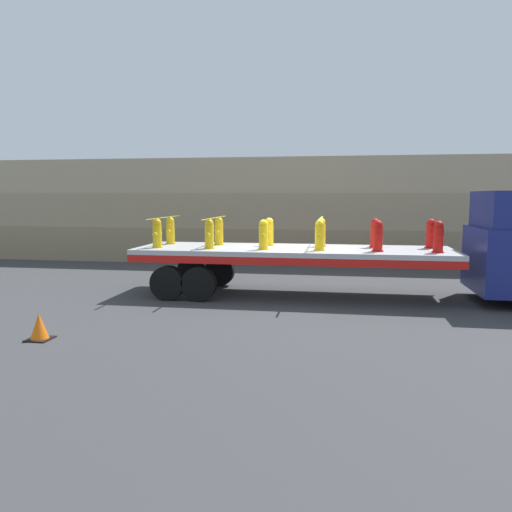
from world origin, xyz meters
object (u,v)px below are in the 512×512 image
Objects in this scene: flatbed_trailer at (268,257)px; fire_hydrant_red_near_4 at (378,236)px; fire_hydrant_yellow_far_2 at (269,232)px; traffic_cone at (39,327)px; fire_hydrant_yellow_near_2 at (263,235)px; fire_hydrant_yellow_far_0 at (170,231)px; fire_hydrant_red_near_5 at (438,237)px; fire_hydrant_yellow_near_0 at (157,234)px; fire_hydrant_yellow_near_1 at (209,234)px; fire_hydrant_yellow_far_1 at (219,231)px; fire_hydrant_yellow_far_3 at (321,233)px; fire_hydrant_red_far_5 at (431,234)px; fire_hydrant_yellow_near_3 at (320,236)px; fire_hydrant_red_far_4 at (375,233)px.

fire_hydrant_red_near_4 reaches higher than flatbed_trailer.
fire_hydrant_yellow_far_2 reaches higher than traffic_cone.
flatbed_trailer is 0.87m from fire_hydrant_yellow_near_2.
fire_hydrant_yellow_far_0 is 7.61m from fire_hydrant_red_near_5.
flatbed_trailer is at bearing 83.93° from fire_hydrant_yellow_near_2.
fire_hydrant_yellow_far_0 is at bearing 169.78° from flatbed_trailer.
fire_hydrant_yellow_near_0 is 1.00× the size of fire_hydrant_yellow_near_1.
fire_hydrant_yellow_far_1 is 1.00× the size of fire_hydrant_yellow_near_2.
fire_hydrant_yellow_far_2 is at bearing 36.32° from fire_hydrant_yellow_near_1.
fire_hydrant_yellow_far_3 is at bearing 0.00° from fire_hydrant_yellow_far_0.
fire_hydrant_yellow_far_0 is 1.00× the size of fire_hydrant_red_far_5.
fire_hydrant_red_near_5 is at bearing -7.08° from flatbed_trailer.
fire_hydrant_red_near_4 is (1.51, -1.11, 0.00)m from fire_hydrant_yellow_far_3.
fire_hydrant_yellow_near_2 is 1.00× the size of fire_hydrant_yellow_far_2.
fire_hydrant_yellow_near_2 is 1.11m from fire_hydrant_yellow_far_2.
fire_hydrant_red_near_4 and fire_hydrant_red_far_5 have the same top height.
fire_hydrant_red_near_4 is (2.95, -0.55, 0.67)m from flatbed_trailer.
fire_hydrant_yellow_near_3 is 1.87m from fire_hydrant_red_far_4.
fire_hydrant_red_far_4 and fire_hydrant_red_far_5 have the same top height.
fire_hydrant_yellow_far_2 is at bearing 180.00° from fire_hydrant_red_far_4.
fire_hydrant_red_far_5 is (3.01, 0.00, 0.00)m from fire_hydrant_yellow_far_3.
fire_hydrant_yellow_far_0 is (0.00, 1.11, 0.00)m from fire_hydrant_yellow_near_0.
fire_hydrant_yellow_near_0 and fire_hydrant_yellow_far_0 have the same top height.
flatbed_trailer reaches higher than traffic_cone.
fire_hydrant_red_far_4 is (1.51, 0.00, 0.00)m from fire_hydrant_yellow_far_3.
fire_hydrant_yellow_near_3 is 1.00× the size of fire_hydrant_yellow_far_3.
fire_hydrant_red_near_4 is at bearing -10.62° from flatbed_trailer.
fire_hydrant_red_near_5 is at bearing 0.00° from fire_hydrant_yellow_near_0.
fire_hydrant_yellow_far_3 is 3.01m from fire_hydrant_red_far_5.
fire_hydrant_red_near_5 is (3.01, -1.11, 0.00)m from fire_hydrant_yellow_far_3.
fire_hydrant_yellow_near_1 is 1.00× the size of fire_hydrant_yellow_far_2.
fire_hydrant_red_near_4 reaches higher than traffic_cone.
fire_hydrant_yellow_near_2 and fire_hydrant_red_far_4 have the same top height.
flatbed_trailer is 3.08m from fire_hydrant_red_far_4.
fire_hydrant_red_far_5 is at bearing 36.32° from fire_hydrant_red_near_4.
fire_hydrant_red_far_4 is (3.01, 0.00, 0.00)m from fire_hydrant_yellow_far_2.
fire_hydrant_yellow_far_3 and fire_hydrant_red_near_4 have the same top height.
fire_hydrant_red_far_4 and fire_hydrant_red_near_5 have the same top height.
fire_hydrant_yellow_near_1 is 1.00× the size of fire_hydrant_red_far_5.
fire_hydrant_yellow_near_0 is 6.02m from fire_hydrant_red_near_4.
fire_hydrant_yellow_far_0 is 1.00× the size of fire_hydrant_red_far_4.
flatbed_trailer is 3.19m from fire_hydrant_yellow_far_0.
fire_hydrant_yellow_far_0 and fire_hydrant_yellow_near_2 have the same top height.
fire_hydrant_yellow_near_1 is (1.51, 0.00, 0.00)m from fire_hydrant_yellow_near_0.
fire_hydrant_red_near_4 is at bearing -90.00° from fire_hydrant_red_far_4.
fire_hydrant_yellow_far_0 is at bearing 90.00° from fire_hydrant_yellow_near_0.
fire_hydrant_yellow_near_0 is 1.00× the size of fire_hydrant_yellow_near_3.
fire_hydrant_yellow_far_0 is (-3.07, 0.55, 0.67)m from flatbed_trailer.
fire_hydrant_red_far_4 is at bearing 10.62° from flatbed_trailer.
fire_hydrant_yellow_near_1 and fire_hydrant_yellow_far_3 have the same top height.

